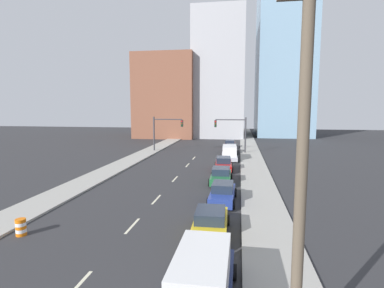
% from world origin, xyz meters
% --- Properties ---
extents(sidewalk_left, '(3.10, 97.68, 0.15)m').
position_xyz_m(sidewalk_left, '(-8.07, 48.84, 0.08)').
color(sidewalk_left, '#9E9B93').
rests_on(sidewalk_left, ground).
extents(sidewalk_right, '(3.10, 97.68, 0.15)m').
position_xyz_m(sidewalk_right, '(8.07, 48.84, 0.08)').
color(sidewalk_right, '#9E9B93').
rests_on(sidewalk_right, ground).
extents(lane_stripe_at_7m, '(0.16, 2.40, 0.01)m').
position_xyz_m(lane_stripe_at_7m, '(0.00, 7.48, 0.00)').
color(lane_stripe_at_7m, beige).
rests_on(lane_stripe_at_7m, ground).
extents(lane_stripe_at_14m, '(0.16, 2.40, 0.01)m').
position_xyz_m(lane_stripe_at_14m, '(0.00, 13.82, 0.00)').
color(lane_stripe_at_14m, beige).
rests_on(lane_stripe_at_14m, ground).
extents(lane_stripe_at_19m, '(0.16, 2.40, 0.01)m').
position_xyz_m(lane_stripe_at_19m, '(0.00, 19.11, 0.00)').
color(lane_stripe_at_19m, beige).
rests_on(lane_stripe_at_19m, ground).
extents(lane_stripe_at_26m, '(0.16, 2.40, 0.01)m').
position_xyz_m(lane_stripe_at_26m, '(0.00, 25.94, 0.00)').
color(lane_stripe_at_26m, beige).
rests_on(lane_stripe_at_26m, ground).
extents(lane_stripe_at_33m, '(0.16, 2.40, 0.01)m').
position_xyz_m(lane_stripe_at_33m, '(0.00, 33.22, 0.00)').
color(lane_stripe_at_33m, beige).
rests_on(lane_stripe_at_33m, ground).
extents(lane_stripe_at_39m, '(0.16, 2.40, 0.01)m').
position_xyz_m(lane_stripe_at_39m, '(0.00, 38.58, 0.00)').
color(lane_stripe_at_39m, beige).
rests_on(lane_stripe_at_39m, ground).
extents(building_brick_left, '(14.00, 16.00, 19.49)m').
position_xyz_m(building_brick_left, '(-11.11, 70.26, 9.74)').
color(building_brick_left, brown).
rests_on(building_brick_left, ground).
extents(building_office_center, '(12.00, 20.00, 29.57)m').
position_xyz_m(building_office_center, '(1.24, 74.26, 14.79)').
color(building_office_center, '#A8A8AD').
rests_on(building_office_center, ground).
extents(building_glass_right, '(13.00, 20.00, 37.13)m').
position_xyz_m(building_glass_right, '(16.98, 78.26, 18.56)').
color(building_glass_right, '#7A9EB7').
rests_on(building_glass_right, ground).
extents(traffic_signal_left, '(4.95, 0.35, 5.63)m').
position_xyz_m(traffic_signal_left, '(-5.93, 44.23, 3.72)').
color(traffic_signal_left, '#38383D').
rests_on(traffic_signal_left, ground).
extents(traffic_signal_right, '(4.95, 0.35, 5.63)m').
position_xyz_m(traffic_signal_right, '(5.71, 44.23, 3.72)').
color(traffic_signal_right, '#38383D').
rests_on(traffic_signal_right, ground).
extents(utility_pole_right_near, '(1.60, 0.32, 10.69)m').
position_xyz_m(utility_pole_right_near, '(7.97, 5.51, 5.47)').
color(utility_pole_right_near, brown).
rests_on(utility_pole_right_near, ground).
extents(traffic_barrel, '(0.56, 0.56, 0.95)m').
position_xyz_m(traffic_barrel, '(-5.67, 11.54, 0.47)').
color(traffic_barrel, orange).
rests_on(traffic_barrel, ground).
extents(box_truck_navy, '(2.40, 6.04, 2.15)m').
position_xyz_m(box_truck_navy, '(5.10, 7.01, 1.01)').
color(box_truck_navy, '#141E47').
rests_on(box_truck_navy, ground).
extents(sedan_yellow, '(2.22, 4.77, 1.42)m').
position_xyz_m(sedan_yellow, '(4.77, 13.38, 0.65)').
color(sedan_yellow, gold).
rests_on(sedan_yellow, ground).
extents(sedan_blue, '(2.10, 4.71, 1.50)m').
position_xyz_m(sedan_blue, '(5.13, 19.32, 0.69)').
color(sedan_blue, navy).
rests_on(sedan_blue, ground).
extents(sedan_green, '(2.13, 4.56, 1.48)m').
position_xyz_m(sedan_green, '(4.65, 25.04, 0.68)').
color(sedan_green, '#1E6033').
rests_on(sedan_green, ground).
extents(sedan_red, '(2.24, 4.80, 1.52)m').
position_xyz_m(sedan_red, '(4.58, 30.98, 0.70)').
color(sedan_red, red).
rests_on(sedan_red, ground).
extents(box_truck_silver, '(2.55, 5.77, 1.97)m').
position_xyz_m(box_truck_silver, '(5.02, 37.96, 0.94)').
color(box_truck_silver, '#B2B2BC').
rests_on(box_truck_silver, ground).
extents(sedan_black, '(2.19, 4.58, 1.38)m').
position_xyz_m(sedan_black, '(5.11, 44.47, 0.63)').
color(sedan_black, black).
rests_on(sedan_black, ground).
extents(sedan_maroon, '(2.11, 4.57, 1.40)m').
position_xyz_m(sedan_maroon, '(4.68, 50.15, 0.65)').
color(sedan_maroon, maroon).
rests_on(sedan_maroon, ground).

